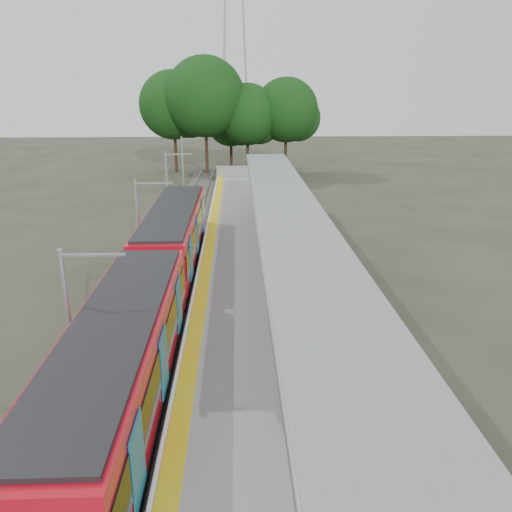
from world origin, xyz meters
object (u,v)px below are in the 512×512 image
at_px(bench_near, 324,374).
at_px(litter_bin, 291,325).
at_px(bench_mid, 321,311).
at_px(train, 155,280).
at_px(bench_far, 289,221).
at_px(info_pillar_near, 295,293).
at_px(info_pillar_far, 279,264).

relative_size(bench_near, litter_bin, 1.46).
xyz_separation_m(bench_near, bench_mid, (0.61, 4.47, 0.09)).
height_order(train, bench_near, train).
bearing_deg(bench_far, litter_bin, -107.82).
bearing_deg(bench_near, bench_far, 95.18).
xyz_separation_m(train, info_pillar_near, (6.12, -0.89, -0.33)).
bearing_deg(bench_far, bench_near, -104.67).
distance_m(info_pillar_near, info_pillar_far, 3.73).
distance_m(train, bench_far, 13.56).
xyz_separation_m(train, litter_bin, (5.67, -3.49, -0.56)).
bearing_deg(litter_bin, bench_near, -78.78).
bearing_deg(info_pillar_far, train, -175.68).
xyz_separation_m(bench_near, info_pillar_far, (-0.66, 9.79, 0.22)).
distance_m(bench_mid, info_pillar_near, 1.82).
distance_m(bench_mid, litter_bin, 1.63).
distance_m(train, litter_bin, 6.68).
bearing_deg(info_pillar_far, bench_near, -108.06).
bearing_deg(info_pillar_far, info_pillar_near, -105.39).
bearing_deg(bench_mid, litter_bin, -145.24).
height_order(bench_near, info_pillar_near, info_pillar_near).
height_order(info_pillar_far, litter_bin, info_pillar_far).
bearing_deg(info_pillar_far, bench_mid, -98.49).
xyz_separation_m(train, bench_far, (7.10, 11.54, -0.45)).
xyz_separation_m(bench_mid, bench_far, (0.13, 14.05, -0.00)).
bearing_deg(train, litter_bin, -31.62).
xyz_separation_m(train, bench_near, (6.36, -6.98, -0.55)).
bearing_deg(bench_near, info_pillar_near, 99.69).
relative_size(bench_far, info_pillar_near, 1.05).
height_order(bench_far, info_pillar_near, info_pillar_near).
xyz_separation_m(bench_near, bench_far, (0.74, 18.52, 0.09)).
distance_m(info_pillar_far, litter_bin, 6.30).
distance_m(train, bench_near, 9.45).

